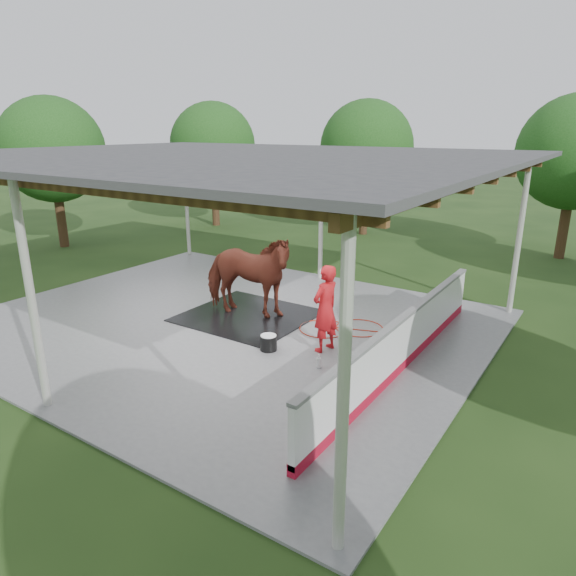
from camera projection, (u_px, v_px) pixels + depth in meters
The scene contains 12 objects.
ground at pixel (224, 324), 12.66m from camera, with size 100.00×100.00×0.00m, color #1E3814.
concrete_slab at pixel (224, 323), 12.65m from camera, with size 12.00×10.00×0.05m, color slate.
pavilion_structure at pixel (218, 159), 11.47m from camera, with size 12.60×10.60×4.05m.
dasher_board at pixel (403, 344), 10.06m from camera, with size 0.16×8.00×1.15m.
tree_belt at pixel (253, 165), 12.08m from camera, with size 28.00×28.00×5.80m.
rubber_mat at pixel (248, 316), 13.06m from camera, with size 3.06×2.87×0.02m, color black.
horse at pixel (247, 275), 12.74m from camera, with size 1.14×2.51×2.12m, color maroon.
handler at pixel (325, 309), 10.81m from camera, with size 0.69×0.45×1.89m, color #AF1217.
wash_bucket at pixel (269, 342), 11.04m from camera, with size 0.37×0.37×0.34m.
soap_bottle_a at pixel (319, 361), 10.24m from camera, with size 0.11×0.11×0.28m, color silver.
soap_bottle_b at pixel (337, 373), 9.83m from camera, with size 0.09×0.09×0.20m, color #338CD8.
hose_coil at pixel (341, 328), 12.24m from camera, with size 2.05×1.67×0.02m.
Camera 1 is at (7.84, -8.96, 4.67)m, focal length 32.00 mm.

